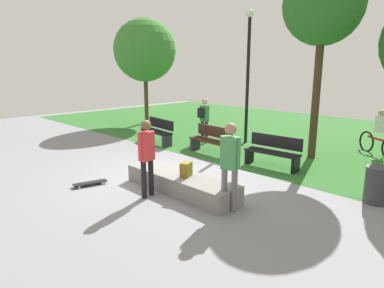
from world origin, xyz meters
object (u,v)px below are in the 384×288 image
Objects in this scene: park_bench_near_path at (158,130)px; cyclist_on_bicycle at (379,136)px; trash_bin at (377,185)px; pedestrian_with_backpack at (204,116)px; tree_tall_oak at (145,50)px; skater_watching at (230,160)px; skateboard_by_ledge at (90,183)px; park_bench_by_oak at (211,139)px; backpack_on_ledge at (186,169)px; lamp_post at (248,65)px; park_bench_far_right at (273,151)px; concrete_ledge at (181,183)px; tree_leaning_ash at (323,6)px; skater_performing_trick at (147,153)px.

cyclist_on_bicycle reaches higher than park_bench_near_path.
pedestrian_with_backpack is (-6.62, 1.70, 0.60)m from trash_bin.
pedestrian_with_backpack is (5.20, -1.28, -2.60)m from tree_tall_oak.
skater_watching is 3.68m from skateboard_by_ledge.
park_bench_by_oak is at bearing 90.02° from skateboard_by_ledge.
backpack_on_ledge is 0.06× the size of tree_tall_oak.
park_bench_far_right is at bearing -39.83° from lamp_post.
concrete_ledge reaches higher than skateboard_by_ledge.
cyclist_on_bicycle is at bearing 141.89° from backpack_on_ledge.
backpack_on_ledge is 0.20× the size of park_bench_by_oak.
tree_tall_oak is at bearing 165.84° from trash_bin.
tree_leaning_ash is at bearing 81.61° from concrete_ledge.
tree_leaning_ash reaches higher than skater_watching.
backpack_on_ledge is 0.18× the size of skater_watching.
tree_tall_oak reaches higher than skater_performing_trick.
cyclist_on_bicycle is (1.35, 1.83, -3.90)m from tree_leaning_ash.
cyclist_on_bicycle is (0.64, 6.85, -0.42)m from skater_watching.
skateboard_by_ledge is at bearing -59.15° from park_bench_near_path.
park_bench_near_path reaches higher than trash_bin.
backpack_on_ledge is 1.37m from skater_watching.
backpack_on_ledge reaches higher than skateboard_by_ledge.
skateboard_by_ledge is at bearing -115.95° from cyclist_on_bicycle.
skater_watching reaches higher than skater_performing_trick.
backpack_on_ledge is 2.46m from skateboard_by_ledge.
skater_performing_trick is at bearing 19.75° from skateboard_by_ledge.
concrete_ledge is 0.53× the size of tree_leaning_ash.
backpack_on_ledge is at bearing 4.57° from concrete_ledge.
skater_performing_trick is at bearing -100.32° from park_bench_far_right.
skateboard_by_ledge is 0.50× the size of pedestrian_with_backpack.
park_bench_far_right is at bearing 107.58° from skater_watching.
skater_performing_trick is 5.46m from park_bench_near_path.
lamp_post is (2.29, 2.40, 2.38)m from park_bench_near_path.
park_bench_near_path is (-5.80, 2.92, -0.57)m from skater_watching.
skater_watching is 2.16× the size of skateboard_by_ledge.
park_bench_near_path reaches higher than skateboard_by_ledge.
backpack_on_ledge is 3.22m from park_bench_far_right.
cyclist_on_bicycle reaches higher than concrete_ledge.
lamp_post is at bearing 152.90° from trash_bin.
concrete_ledge is 0.63× the size of lamp_post.
lamp_post reaches higher than skater_watching.
park_bench_far_right reaches higher than concrete_ledge.
park_bench_far_right is 0.98× the size of pedestrian_with_backpack.
pedestrian_with_backpack is (-1.34, 1.07, 0.51)m from park_bench_by_oak.
lamp_post is at bearing 140.17° from park_bench_far_right.
skater_watching is at bearing -29.18° from tree_tall_oak.
tree_leaning_ash is (2.59, 1.87, 4.05)m from park_bench_by_oak.
trash_bin is (5.27, -0.64, -0.09)m from park_bench_by_oak.
skater_watching is (1.45, -0.03, 0.85)m from concrete_ledge.
pedestrian_with_backpack is at bearing 127.37° from concrete_ledge.
tree_tall_oak reaches higher than trash_bin.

